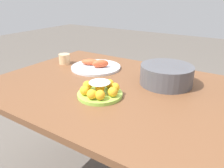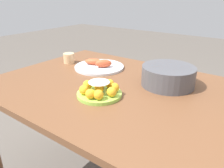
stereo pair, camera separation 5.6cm
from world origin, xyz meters
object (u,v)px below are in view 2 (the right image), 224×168
at_px(seafood_platter, 99,66).
at_px(dining_table, 123,104).
at_px(cake_plate, 99,90).
at_px(serving_bowl, 168,75).
at_px(cup_far, 69,58).
at_px(sauce_bowl, 160,67).

bearing_deg(seafood_platter, dining_table, -29.82).
height_order(cake_plate, serving_bowl, serving_bowl).
xyz_separation_m(seafood_platter, cup_far, (-0.24, -0.03, 0.02)).
bearing_deg(dining_table, cup_far, 165.67).
bearing_deg(seafood_platter, sauce_bowl, 31.67).
relative_size(dining_table, serving_bowl, 5.17).
distance_m(dining_table, seafood_platter, 0.36).
bearing_deg(cup_far, seafood_platter, 8.42).
xyz_separation_m(dining_table, cake_plate, (-0.04, -0.14, 0.12)).
xyz_separation_m(dining_table, sauce_bowl, (0.03, 0.37, 0.11)).
distance_m(seafood_platter, cup_far, 0.24).
bearing_deg(cake_plate, seafood_platter, 129.38).
bearing_deg(sauce_bowl, seafood_platter, -148.33).
bearing_deg(serving_bowl, cake_plate, -123.82).
bearing_deg(dining_table, cake_plate, -105.85).
relative_size(dining_table, seafood_platter, 4.48).
distance_m(dining_table, cup_far, 0.57).
xyz_separation_m(serving_bowl, seafood_platter, (-0.46, 0.01, -0.04)).
bearing_deg(sauce_bowl, dining_table, -94.38).
bearing_deg(dining_table, sauce_bowl, 85.62).
distance_m(dining_table, cake_plate, 0.19).
distance_m(dining_table, sauce_bowl, 0.39).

